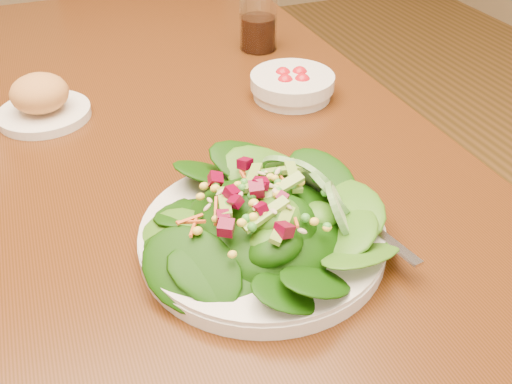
% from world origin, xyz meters
% --- Properties ---
extents(dining_table, '(0.90, 1.40, 0.75)m').
position_xyz_m(dining_table, '(0.00, 0.00, 0.65)').
color(dining_table, '#4B2411').
rests_on(dining_table, ground_plane).
extents(chair_far, '(0.47, 0.48, 1.00)m').
position_xyz_m(chair_far, '(0.19, 0.88, 0.53)').
color(chair_far, '#472713').
rests_on(chair_far, ground_plane).
extents(salad_plate, '(0.29, 0.29, 0.08)m').
position_xyz_m(salad_plate, '(0.10, -0.33, 0.78)').
color(salad_plate, silver).
rests_on(salad_plate, dining_table).
extents(bread_plate, '(0.15, 0.15, 0.07)m').
position_xyz_m(bread_plate, '(-0.12, 0.09, 0.78)').
color(bread_plate, silver).
rests_on(bread_plate, dining_table).
extents(tomato_bowl, '(0.14, 0.14, 0.05)m').
position_xyz_m(tomato_bowl, '(0.28, 0.01, 0.77)').
color(tomato_bowl, silver).
rests_on(tomato_bowl, dining_table).
extents(drinking_glass, '(0.07, 0.07, 0.13)m').
position_xyz_m(drinking_glass, '(0.31, 0.22, 0.81)').
color(drinking_glass, silver).
rests_on(drinking_glass, dining_table).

